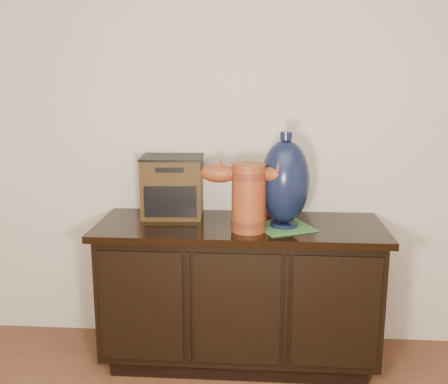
# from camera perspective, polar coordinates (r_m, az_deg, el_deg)

# --- Properties ---
(room) EXTENTS (5.00, 5.00, 5.00)m
(room) POSITION_cam_1_polar(r_m,az_deg,el_deg) (0.41, -12.00, -16.09)
(room) COLOR #56301D
(room) RESTS_ON ground
(sideboard) EXTENTS (1.46, 0.56, 0.75)m
(sideboard) POSITION_cam_1_polar(r_m,az_deg,el_deg) (2.80, 1.67, -10.74)
(sideboard) COLOR black
(sideboard) RESTS_ON ground
(terracotta_vessel) EXTENTS (0.46, 0.17, 0.33)m
(terracotta_vessel) POSITION_cam_1_polar(r_m,az_deg,el_deg) (2.51, 2.71, -0.15)
(terracotta_vessel) COLOR brown
(terracotta_vessel) RESTS_ON sideboard
(tv_radio) EXTENTS (0.34, 0.28, 0.32)m
(tv_radio) POSITION_cam_1_polar(r_m,az_deg,el_deg) (2.81, -5.61, 0.62)
(tv_radio) COLOR #3A250E
(tv_radio) RESTS_ON sideboard
(green_mat) EXTENTS (0.33, 0.33, 0.01)m
(green_mat) POSITION_cam_1_polar(r_m,az_deg,el_deg) (2.63, 6.52, -3.78)
(green_mat) COLOR #31662E
(green_mat) RESTS_ON sideboard
(lamp_base) EXTENTS (0.32, 0.32, 0.47)m
(lamp_base) POSITION_cam_1_polar(r_m,az_deg,el_deg) (2.57, 6.64, 1.07)
(lamp_base) COLOR black
(lamp_base) RESTS_ON green_mat
(spray_can) EXTENTS (0.06, 0.06, 0.18)m
(spray_can) POSITION_cam_1_polar(r_m,az_deg,el_deg) (2.84, 5.41, -0.75)
(spray_can) COLOR #560E13
(spray_can) RESTS_ON sideboard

